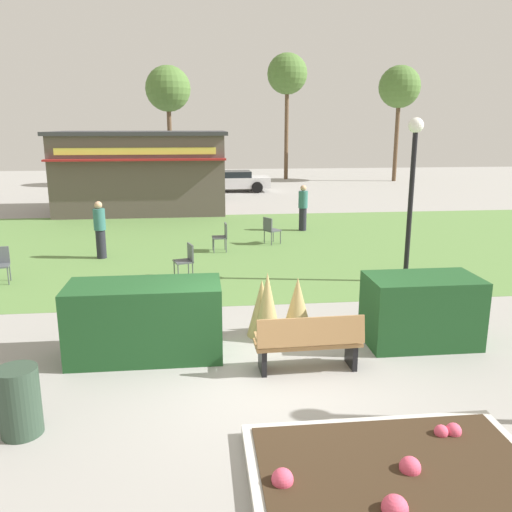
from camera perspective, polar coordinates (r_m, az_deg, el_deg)
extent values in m
plane|color=#999691|center=(8.46, 0.80, -12.97)|extent=(80.00, 80.00, 0.00)
cube|color=#5B8442|center=(17.32, -2.98, 1.18)|extent=(36.00, 12.00, 0.01)
cube|color=beige|center=(6.47, 15.14, -22.11)|extent=(3.28, 2.26, 0.14)
cube|color=#382819|center=(6.43, 15.19, -21.61)|extent=(3.04, 2.02, 0.04)
sphere|color=#E54C6B|center=(6.07, 2.87, -22.93)|extent=(0.24, 0.24, 0.24)
sphere|color=#E54C6B|center=(6.45, 16.28, -21.04)|extent=(0.24, 0.24, 0.24)
sphere|color=#E54C6B|center=(5.88, 14.74, -24.84)|extent=(0.27, 0.27, 0.27)
sphere|color=#E54C6B|center=(7.16, 19.35, -17.46)|extent=(0.17, 0.17, 0.17)
sphere|color=#E54C6B|center=(7.23, 20.52, -17.25)|extent=(0.20, 0.20, 0.20)
cube|color=#9E7547|center=(8.59, 5.59, -9.29)|extent=(1.71, 0.53, 0.06)
cube|color=#9E7547|center=(8.28, 5.99, -8.10)|extent=(1.70, 0.17, 0.44)
cube|color=black|center=(8.55, 0.70, -10.98)|extent=(0.09, 0.44, 0.45)
cube|color=black|center=(8.86, 10.23, -10.27)|extent=(0.09, 0.44, 0.45)
cube|color=#9E7547|center=(8.40, 0.16, -8.88)|extent=(0.07, 0.44, 0.06)
cube|color=#9E7547|center=(8.75, 10.83, -8.16)|extent=(0.07, 0.44, 0.06)
cube|color=#1E4C23|center=(9.13, -11.86, -6.81)|extent=(2.54, 1.10, 1.28)
cube|color=#1E4C23|center=(9.91, 17.39, -5.61)|extent=(1.94, 1.10, 1.24)
cone|color=tan|center=(10.04, 4.49, -5.25)|extent=(0.57, 0.57, 1.07)
cone|color=tan|center=(9.62, 1.24, -5.44)|extent=(0.53, 0.53, 1.27)
cone|color=tan|center=(9.83, 0.63, -5.59)|extent=(0.55, 0.55, 1.08)
cylinder|color=black|center=(13.81, 15.79, -2.25)|extent=(0.22, 0.22, 0.20)
cylinder|color=black|center=(13.44, 16.28, 4.85)|extent=(0.12, 0.12, 3.66)
sphere|color=white|center=(13.29, 16.87, 13.35)|extent=(0.36, 0.36, 0.36)
cylinder|color=#2D4233|center=(7.51, -24.16, -14.11)|extent=(0.52, 0.52, 0.90)
cube|color=#594C47|center=(24.67, -12.15, 8.70)|extent=(7.24, 4.18, 3.40)
cube|color=#333338|center=(24.58, -12.36, 12.83)|extent=(7.54, 4.48, 0.16)
cube|color=maroon|center=(22.37, -12.82, 10.07)|extent=(7.34, 0.36, 0.08)
cube|color=#D8CC4C|center=(22.51, -12.82, 10.96)|extent=(6.51, 0.04, 0.28)
cube|color=#4C5156|center=(13.58, -7.86, -0.59)|extent=(0.55, 0.55, 0.04)
cube|color=#4C5156|center=(13.58, -7.08, 0.40)|extent=(0.17, 0.43, 0.44)
cylinder|color=#4C5156|center=(13.76, -8.81, -1.39)|extent=(0.03, 0.03, 0.45)
cylinder|color=#4C5156|center=(13.41, -8.39, -1.78)|extent=(0.03, 0.03, 0.45)
cylinder|color=#4C5156|center=(13.86, -7.29, -1.23)|extent=(0.03, 0.03, 0.45)
cylinder|color=#4C5156|center=(13.51, -6.84, -1.62)|extent=(0.03, 0.03, 0.45)
cube|color=#4C5156|center=(16.38, -3.97, 2.02)|extent=(0.46, 0.46, 0.04)
cube|color=#4C5156|center=(16.35, -3.29, 2.80)|extent=(0.06, 0.44, 0.44)
cylinder|color=#4C5156|center=(16.59, -4.67, 1.37)|extent=(0.03, 0.03, 0.45)
cylinder|color=#4C5156|center=(16.22, -4.56, 1.08)|extent=(0.03, 0.03, 0.45)
cylinder|color=#4C5156|center=(16.63, -3.37, 1.42)|extent=(0.03, 0.03, 0.45)
cylinder|color=#4C5156|center=(16.26, -3.23, 1.13)|extent=(0.03, 0.03, 0.45)
cube|color=#4C5156|center=(14.48, -25.91, -0.96)|extent=(0.52, 0.52, 0.04)
cube|color=#4C5156|center=(14.63, -25.90, 0.06)|extent=(0.44, 0.13, 0.44)
cylinder|color=#4C5156|center=(14.33, -25.17, -1.97)|extent=(0.03, 0.03, 0.45)
cylinder|color=#4C5156|center=(14.69, -25.00, -1.58)|extent=(0.03, 0.03, 0.45)
cube|color=#4C5156|center=(17.45, 1.78, 2.79)|extent=(0.60, 0.60, 0.04)
cube|color=#4C5156|center=(17.28, 1.27, 3.43)|extent=(0.26, 0.40, 0.44)
cylinder|color=#4C5156|center=(17.46, 2.66, 2.04)|extent=(0.03, 0.03, 0.45)
cylinder|color=#4C5156|center=(17.75, 1.87, 2.24)|extent=(0.03, 0.03, 0.45)
cylinder|color=#4C5156|center=(17.23, 1.68, 1.88)|extent=(0.03, 0.03, 0.45)
cylinder|color=#4C5156|center=(17.52, 0.91, 2.09)|extent=(0.03, 0.03, 0.45)
cylinder|color=#23232D|center=(19.74, 5.06, 3.98)|extent=(0.28, 0.28, 0.85)
cylinder|color=#336B66|center=(19.62, 5.10, 6.09)|extent=(0.34, 0.34, 0.62)
sphere|color=tan|center=(19.57, 5.13, 7.31)|extent=(0.22, 0.22, 0.22)
cylinder|color=#23232D|center=(16.19, -16.37, 1.25)|extent=(0.28, 0.28, 0.85)
cylinder|color=#336B66|center=(16.05, -16.55, 3.81)|extent=(0.34, 0.34, 0.62)
sphere|color=tan|center=(15.98, -16.65, 5.29)|extent=(0.22, 0.22, 0.22)
cube|color=navy|center=(31.57, -12.04, 7.70)|extent=(4.36, 2.23, 0.60)
cube|color=black|center=(31.53, -12.35, 8.46)|extent=(2.46, 1.82, 0.44)
cylinder|color=black|center=(32.54, -9.72, 7.57)|extent=(0.66, 0.29, 0.64)
cylinder|color=black|center=(30.71, -9.55, 7.21)|extent=(0.66, 0.29, 0.64)
cylinder|color=black|center=(32.53, -14.34, 7.34)|extent=(0.66, 0.29, 0.64)
cylinder|color=black|center=(30.71, -14.44, 6.96)|extent=(0.66, 0.29, 0.64)
cube|color=silver|center=(31.48, -2.46, 7.97)|extent=(4.23, 1.86, 0.60)
cube|color=black|center=(31.43, -2.74, 8.75)|extent=(2.33, 1.62, 0.44)
cylinder|color=black|center=(32.54, -0.28, 7.77)|extent=(0.64, 0.23, 0.64)
cylinder|color=black|center=(30.73, 0.13, 7.41)|extent=(0.64, 0.23, 0.64)
cylinder|color=black|center=(32.34, -4.91, 7.68)|extent=(0.64, 0.23, 0.64)
cylinder|color=black|center=(30.52, -4.77, 7.31)|extent=(0.64, 0.23, 0.64)
cylinder|color=brown|center=(38.77, 3.30, 12.85)|extent=(0.28, 0.28, 6.19)
sphere|color=#4C7233|center=(38.92, 3.39, 19.04)|extent=(2.80, 2.80, 2.80)
cylinder|color=brown|center=(34.79, -9.24, 11.53)|extent=(0.28, 0.28, 4.92)
sphere|color=#4C7233|center=(34.83, -9.48, 17.39)|extent=(2.80, 2.80, 2.80)
cylinder|color=brown|center=(38.54, 14.87, 11.70)|extent=(0.28, 0.28, 5.22)
sphere|color=#4C7233|center=(38.60, 15.23, 17.21)|extent=(2.80, 2.80, 2.80)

